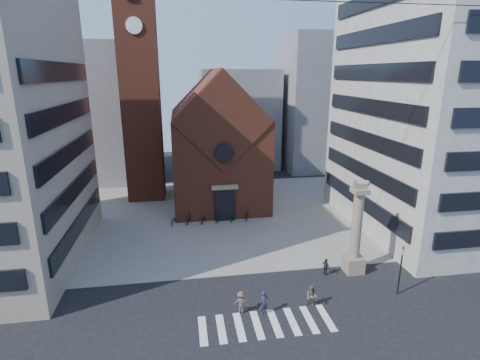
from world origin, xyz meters
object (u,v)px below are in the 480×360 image
Objects in this scene: traffic_light at (400,269)px; pedestrian_0 at (264,303)px; pedestrian_1 at (312,296)px; pedestrian_2 at (326,267)px; scooter_0 at (174,220)px; lion_column at (356,236)px.

traffic_light is 11.45m from pedestrian_0.
pedestrian_2 is at bearing 100.91° from pedestrian_1.
pedestrian_0 is 19.66m from scooter_0.
pedestrian_1 reaches higher than scooter_0.
pedestrian_0 is at bearing 100.45° from pedestrian_2.
pedestrian_1 is (-7.55, -0.52, -1.38)m from traffic_light.
pedestrian_2 is (2.87, 4.33, -0.11)m from pedestrian_1.
lion_column is 4.79× the size of pedestrian_1.
pedestrian_2 is at bearing -176.14° from lion_column.
traffic_light is at bearing -153.63° from pedestrian_2.
traffic_light is at bearing -63.54° from lion_column.
traffic_light is 6.22m from pedestrian_2.
lion_column reaches higher than scooter_0.
traffic_light is at bearing -22.15° from scooter_0.
pedestrian_1 is (-5.56, -4.52, -2.55)m from lion_column.
traffic_light is at bearing -9.05° from pedestrian_0.
pedestrian_1 is (3.80, 0.30, -0.03)m from pedestrian_0.
lion_column is 10.82m from pedestrian_0.
lion_column is 21.33m from scooter_0.
pedestrian_1 is at bearing -176.09° from traffic_light.
scooter_0 is (-10.60, 18.13, -0.35)m from pedestrian_1.
pedestrian_0 is 1.04× the size of pedestrian_1.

